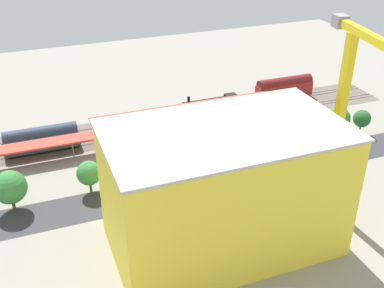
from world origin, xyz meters
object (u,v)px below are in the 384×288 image
object	(u,v)px
platform_canopy_near	(111,133)
street_tree_1	(237,139)
street_tree_2	(339,118)
locomotive	(213,104)
parked_car_2	(295,170)
tower_crane	(350,109)
street_tree_4	(10,187)
street_tree_5	(220,144)
passenger_coach	(284,87)
parked_car_3	(265,176)
parked_car_0	(356,155)
construction_building	(224,190)
box_truck_0	(244,172)
freight_coach_far	(41,139)
platform_canopy_far	(185,107)
traffic_light	(268,165)
street_tree_3	(362,119)
parked_car_4	(227,185)
parked_car_1	(324,162)
street_tree_0	(89,173)

from	to	relation	value
platform_canopy_near	street_tree_1	size ratio (longest dim) A/B	6.99
street_tree_1	street_tree_2	size ratio (longest dim) A/B	0.98
platform_canopy_near	locomotive	size ratio (longest dim) A/B	3.49
parked_car_2	tower_crane	size ratio (longest dim) A/B	0.14
street_tree_4	street_tree_5	size ratio (longest dim) A/B	1.07
passenger_coach	parked_car_3	world-z (taller)	passenger_coach
parked_car_0	platform_canopy_near	bearing A→B (deg)	-25.57
construction_building	box_truck_0	size ratio (longest dim) A/B	3.65
construction_building	platform_canopy_near	bearing A→B (deg)	-74.76
platform_canopy_near	freight_coach_far	bearing A→B (deg)	-17.93
platform_canopy_far	traffic_light	world-z (taller)	traffic_light
parked_car_3	street_tree_3	distance (m)	31.83
parked_car_4	parked_car_1	bearing A→B (deg)	-178.83
passenger_coach	street_tree_2	distance (m)	25.74
parked_car_3	tower_crane	bearing A→B (deg)	112.33
parked_car_4	box_truck_0	xyz separation A→B (m)	(-4.38, -1.74, 0.80)
street_tree_4	parked_car_2	bearing A→B (deg)	171.82
parked_car_1	tower_crane	size ratio (longest dim) A/B	0.12
locomotive	parked_car_4	xyz separation A→B (m)	(11.90, 34.14, -0.96)
platform_canopy_near	street_tree_0	xyz separation A→B (m)	(7.58, 15.14, 0.17)
passenger_coach	street_tree_3	bearing A→B (deg)	102.88
platform_canopy_near	street_tree_0	size ratio (longest dim) A/B	8.54
locomotive	street_tree_0	size ratio (longest dim) A/B	2.45
freight_coach_far	parked_car_3	xyz separation A→B (m)	(-40.06, 27.75, -2.32)
platform_canopy_far	parked_car_0	bearing A→B (deg)	132.76
traffic_light	parked_car_4	bearing A→B (deg)	-8.30
street_tree_3	street_tree_4	bearing A→B (deg)	1.25
parked_car_2	traffic_light	bearing A→B (deg)	7.85
box_truck_0	street_tree_2	world-z (taller)	street_tree_2
tower_crane	freight_coach_far	bearing A→B (deg)	-42.45
tower_crane	street_tree_1	bearing A→B (deg)	-69.69
box_truck_0	street_tree_5	world-z (taller)	street_tree_5
construction_building	parked_car_0	bearing A→B (deg)	-158.93
parked_car_1	parked_car_2	distance (m)	7.37
parked_car_0	parked_car_4	world-z (taller)	parked_car_4
platform_canopy_far	street_tree_3	world-z (taller)	street_tree_3
platform_canopy_far	box_truck_0	bearing A→B (deg)	93.29
locomotive	street_tree_4	bearing A→B (deg)	27.65
platform_canopy_near	parked_car_4	world-z (taller)	platform_canopy_near
locomotive	parked_car_1	distance (m)	35.31
freight_coach_far	parked_car_3	distance (m)	48.79
locomotive	parked_car_4	bearing A→B (deg)	70.79
street_tree_0	street_tree_1	distance (m)	30.80
platform_canopy_far	parked_car_1	bearing A→B (deg)	123.30
locomotive	street_tree_3	xyz separation A→B (m)	(-26.73, 24.90, 2.34)
freight_coach_far	street_tree_4	world-z (taller)	street_tree_4
parked_car_2	parked_car_4	distance (m)	15.11
parked_car_2	traffic_light	world-z (taller)	traffic_light
construction_building	locomotive	bearing A→B (deg)	-111.48
parked_car_1	street_tree_2	xyz separation A→B (m)	(-8.85, -8.11, 4.93)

